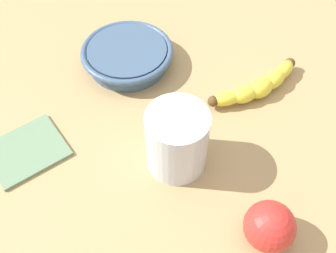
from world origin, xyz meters
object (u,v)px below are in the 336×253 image
object	(u,v)px
banana	(258,86)
ceramic_bowl	(127,55)
smoothie_glass	(178,142)
apple_fruit	(269,226)

from	to	relation	value
banana	ceramic_bowl	xyz separation A→B (cm)	(-4.11, 24.87, 0.56)
smoothie_glass	ceramic_bowl	distance (cm)	24.38
apple_fruit	ceramic_bowl	bearing A→B (deg)	58.22
smoothie_glass	banana	bearing A→B (deg)	-18.09
apple_fruit	smoothie_glass	bearing A→B (deg)	70.41
banana	ceramic_bowl	size ratio (longest dim) A/B	0.99
smoothie_glass	ceramic_bowl	size ratio (longest dim) A/B	0.63
ceramic_bowl	apple_fruit	bearing A→B (deg)	-121.78
smoothie_glass	apple_fruit	size ratio (longest dim) A/B	1.54
apple_fruit	banana	bearing A→B (deg)	21.59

